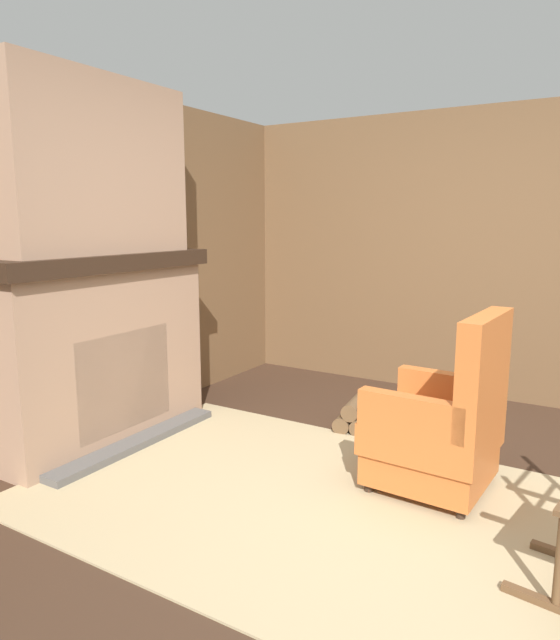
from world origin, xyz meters
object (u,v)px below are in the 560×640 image
firewood_stack (365,414)px  storage_case (104,245)px  armchair (441,428)px  oil_lamp_vase (63,238)px

firewood_stack → storage_case: 2.24m
armchair → oil_lamp_vase: (-2.26, -0.69, 1.05)m
oil_lamp_vase → storage_case: oil_lamp_vase is taller
firewood_stack → oil_lamp_vase: 2.44m
storage_case → armchair: bearing=9.1°
firewood_stack → storage_case: bearing=-145.0°
firewood_stack → storage_case: size_ratio=1.95×
armchair → storage_case: (-2.26, -0.36, 0.99)m
firewood_stack → armchair: bearing=-43.1°
armchair → firewood_stack: armchair is taller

